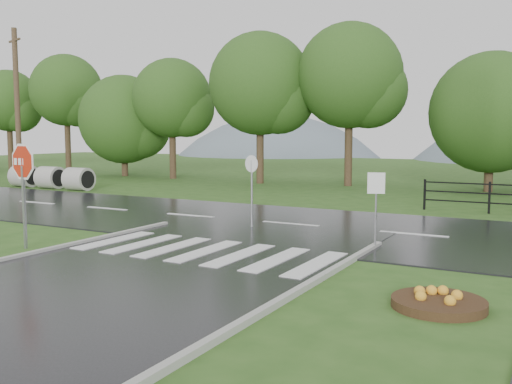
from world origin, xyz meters
The scene contains 10 objects.
ground centered at (0.00, 0.00, 0.00)m, with size 120.00×120.00×0.00m, color #2D541C.
main_road centered at (0.00, 10.00, 0.00)m, with size 90.00×8.00×0.04m, color black.
crosswalk centered at (0.00, 5.00, 0.06)m, with size 6.50×2.80×0.02m.
treeline centered at (1.00, 24.00, 0.00)m, with size 83.20×5.20×10.00m.
culvert_pipes centered at (-16.78, 15.00, 0.60)m, with size 5.50×1.20×1.20m.
stop_sign centered at (-4.45, 3.24, 2.02)m, with size 1.29×0.17×2.92m.
flower_bed centered at (6.04, 3.17, 0.12)m, with size 1.61×1.61×0.32m.
reg_sign_small centered at (3.60, 7.47, 1.43)m, with size 0.43×0.17×2.00m.
reg_sign_round centered at (-0.82, 8.85, 1.46)m, with size 0.52×0.16×2.31m.
utility_pole_west centered at (-19.83, 15.50, 4.52)m, with size 1.53×0.60×8.90m.
Camera 1 is at (7.87, -6.73, 3.00)m, focal length 40.00 mm.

